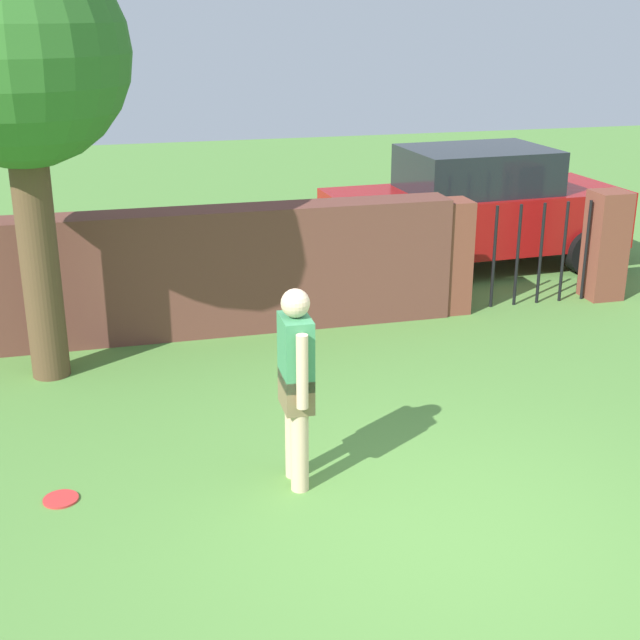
# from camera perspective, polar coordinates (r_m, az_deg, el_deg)

# --- Properties ---
(ground_plane) EXTENTS (40.00, 40.00, 0.00)m
(ground_plane) POSITION_cam_1_polar(r_m,az_deg,el_deg) (6.56, 8.27, -13.58)
(ground_plane) COLOR #568C3D
(brick_wall) EXTENTS (6.58, 0.50, 1.45)m
(brick_wall) POSITION_cam_1_polar(r_m,az_deg,el_deg) (10.05, -9.69, 2.94)
(brick_wall) COLOR brown
(brick_wall) RESTS_ON ground
(tree) EXTENTS (2.09, 2.09, 4.23)m
(tree) POSITION_cam_1_polar(r_m,az_deg,el_deg) (8.78, -19.14, 15.61)
(tree) COLOR brown
(tree) RESTS_ON ground
(person) EXTENTS (0.23, 0.54, 1.62)m
(person) POSITION_cam_1_polar(r_m,az_deg,el_deg) (6.70, -1.57, -3.87)
(person) COLOR beige
(person) RESTS_ON ground
(fence_gate) EXTENTS (2.58, 0.44, 1.40)m
(fence_gate) POSITION_cam_1_polar(r_m,az_deg,el_deg) (11.30, 13.49, 4.40)
(fence_gate) COLOR brown
(fence_gate) RESTS_ON ground
(car) EXTENTS (4.28, 2.09, 1.72)m
(car) POSITION_cam_1_polar(r_m,az_deg,el_deg) (12.82, 10.04, 7.18)
(car) COLOR #A51111
(car) RESTS_ON ground
(frisbee_red) EXTENTS (0.27, 0.27, 0.02)m
(frisbee_red) POSITION_cam_1_polar(r_m,az_deg,el_deg) (7.15, -16.54, -11.13)
(frisbee_red) COLOR red
(frisbee_red) RESTS_ON ground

